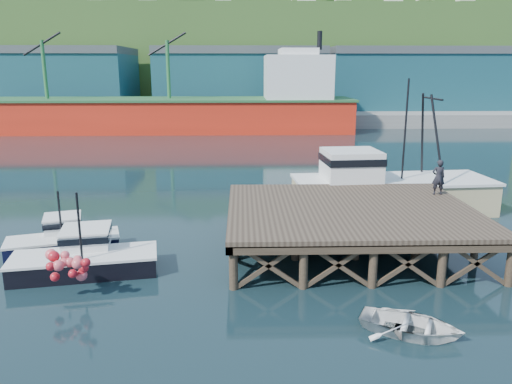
{
  "coord_description": "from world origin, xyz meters",
  "views": [
    {
      "loc": [
        0.18,
        -23.55,
        8.78
      ],
      "look_at": [
        0.91,
        2.0,
        2.42
      ],
      "focal_mm": 35.0,
      "sensor_mm": 36.0,
      "label": 1
    }
  ],
  "objects_px": {
    "boat_navy": "(63,239)",
    "dinghy": "(411,325)",
    "boat_black": "(85,256)",
    "trawler": "(388,185)",
    "dockworker": "(438,177)"
  },
  "relations": [
    {
      "from": "boat_black",
      "to": "trawler",
      "type": "bearing_deg",
      "value": 19.69
    },
    {
      "from": "boat_black",
      "to": "dinghy",
      "type": "relative_size",
      "value": 1.91
    },
    {
      "from": "dockworker",
      "to": "boat_navy",
      "type": "bearing_deg",
      "value": 10.64
    },
    {
      "from": "boat_black",
      "to": "boat_navy",
      "type": "bearing_deg",
      "value": 116.14
    },
    {
      "from": "boat_black",
      "to": "trawler",
      "type": "xyz_separation_m",
      "value": [
        16.08,
        9.19,
        0.98
      ]
    },
    {
      "from": "dinghy",
      "to": "dockworker",
      "type": "xyz_separation_m",
      "value": [
        4.88,
        10.8,
        2.73
      ]
    },
    {
      "from": "boat_navy",
      "to": "boat_black",
      "type": "bearing_deg",
      "value": -70.55
    },
    {
      "from": "boat_navy",
      "to": "dockworker",
      "type": "height_order",
      "value": "dockworker"
    },
    {
      "from": "trawler",
      "to": "dinghy",
      "type": "height_order",
      "value": "trawler"
    },
    {
      "from": "boat_navy",
      "to": "dinghy",
      "type": "bearing_deg",
      "value": -46.37
    },
    {
      "from": "dinghy",
      "to": "boat_black",
      "type": "bearing_deg",
      "value": 92.02
    },
    {
      "from": "trawler",
      "to": "boat_navy",
      "type": "bearing_deg",
      "value": -163.7
    },
    {
      "from": "boat_navy",
      "to": "boat_black",
      "type": "height_order",
      "value": "boat_black"
    },
    {
      "from": "dinghy",
      "to": "dockworker",
      "type": "distance_m",
      "value": 12.16
    },
    {
      "from": "trawler",
      "to": "dinghy",
      "type": "xyz_separation_m",
      "value": [
        -3.44,
        -14.94,
        -1.33
      ]
    }
  ]
}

